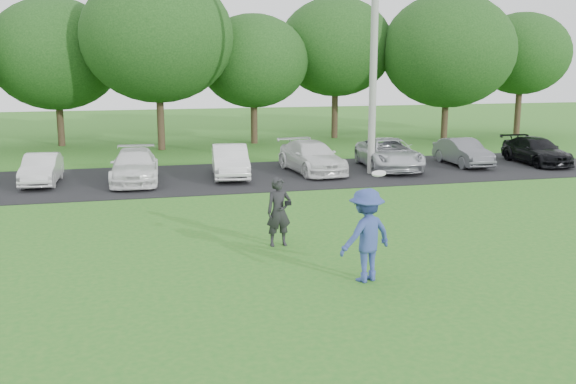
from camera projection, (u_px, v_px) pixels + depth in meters
name	position (u px, v px, depth m)	size (l,w,h in m)	color
ground	(333.00, 295.00, 12.06)	(100.00, 100.00, 0.00)	#277120
parking_lot	(228.00, 177.00, 24.42)	(32.00, 6.50, 0.03)	black
utility_pole	(374.00, 33.00, 24.09)	(0.28, 0.28, 10.76)	#979893
frisbee_player	(366.00, 235.00, 12.72)	(1.38, 1.08, 2.28)	#32438E
camera_bystander	(279.00, 212.00, 15.19)	(0.62, 0.45, 1.65)	black
parked_cars	(242.00, 160.00, 24.49)	(28.41, 4.90, 1.23)	#55575C
tree_row	(226.00, 50.00, 33.08)	(42.39, 9.85, 8.64)	#38281C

